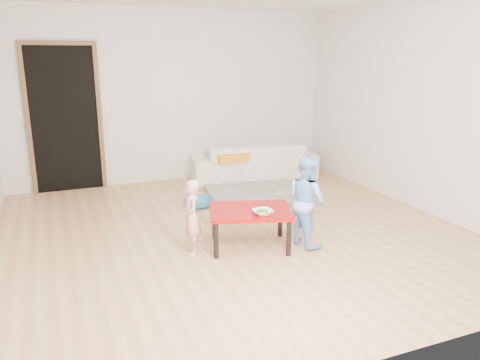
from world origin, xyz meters
TOP-DOWN VIEW (x-y plane):
  - floor at (0.00, 0.00)m, footprint 5.00×5.00m
  - back_wall at (0.00, 2.50)m, footprint 5.00×0.02m
  - right_wall at (2.50, 0.00)m, footprint 0.02×5.00m
  - doorway at (-1.60, 2.48)m, footprint 1.02×0.08m
  - sofa at (1.14, 2.05)m, footprint 2.04×1.02m
  - cushion at (0.67, 1.87)m, footprint 0.51×0.46m
  - red_table at (0.00, -0.46)m, footprint 0.96×0.83m
  - bowl at (0.05, -0.66)m, footprint 0.20×0.20m
  - broccoli at (0.05, -0.66)m, footprint 0.12×0.12m
  - child_pink at (-0.60, -0.39)m, footprint 0.21×0.29m
  - child_blue at (0.57, -0.61)m, footprint 0.42×0.51m
  - basin at (-0.10, 0.98)m, footprint 0.37×0.37m
  - blanket at (0.79, 1.12)m, footprint 1.46×1.27m

SIDE VIEW (x-z plane):
  - floor at x=0.00m, z-range -0.01..0.01m
  - blanket at x=0.79m, z-range 0.00..0.07m
  - basin at x=-0.10m, z-range 0.00..0.12m
  - red_table at x=0.00m, z-range 0.00..0.41m
  - sofa at x=1.14m, z-range 0.00..0.57m
  - child_pink at x=-0.60m, z-range 0.00..0.76m
  - bowl at x=0.05m, z-range 0.41..0.46m
  - broccoli at x=0.05m, z-range 0.41..0.46m
  - cushion at x=0.67m, z-range 0.38..0.51m
  - child_blue at x=0.57m, z-range 0.00..0.95m
  - doorway at x=-1.60m, z-range -0.03..2.08m
  - back_wall at x=0.00m, z-range 0.00..2.60m
  - right_wall at x=2.50m, z-range 0.00..2.60m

